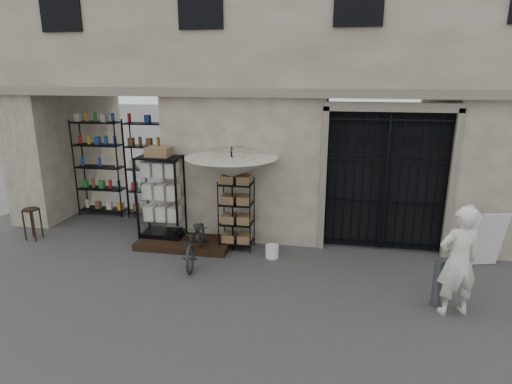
% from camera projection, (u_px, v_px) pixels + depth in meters
% --- Properties ---
extents(ground, '(80.00, 80.00, 0.00)m').
position_uv_depth(ground, '(287.00, 291.00, 7.39)').
color(ground, black).
rests_on(ground, ground).
extents(main_building, '(14.00, 4.00, 9.00)m').
position_uv_depth(main_building, '(310.00, 34.00, 9.95)').
color(main_building, '#B7AE93').
rests_on(main_building, ground).
extents(shop_recess, '(3.00, 1.70, 3.00)m').
position_uv_depth(shop_recess, '(117.00, 163.00, 10.41)').
color(shop_recess, black).
rests_on(shop_recess, ground).
extents(shop_shelving, '(2.70, 0.50, 2.50)m').
position_uv_depth(shop_shelving, '(125.00, 169.00, 10.96)').
color(shop_shelving, black).
rests_on(shop_shelving, ground).
extents(iron_gate, '(2.50, 0.21, 3.00)m').
position_uv_depth(iron_gate, '(385.00, 180.00, 8.84)').
color(iron_gate, black).
rests_on(iron_gate, ground).
extents(step_platform, '(2.00, 0.90, 0.15)m').
position_uv_depth(step_platform, '(185.00, 243.00, 9.25)').
color(step_platform, black).
rests_on(step_platform, ground).
extents(display_cabinet, '(0.99, 0.75, 1.93)m').
position_uv_depth(display_cabinet, '(161.00, 201.00, 9.27)').
color(display_cabinet, black).
rests_on(display_cabinet, step_platform).
extents(wire_rack, '(0.76, 0.62, 1.52)m').
position_uv_depth(wire_rack, '(237.00, 215.00, 8.98)').
color(wire_rack, black).
rests_on(wire_rack, ground).
extents(market_umbrella, '(2.14, 2.15, 2.66)m').
position_uv_depth(market_umbrella, '(232.00, 162.00, 8.56)').
color(market_umbrella, black).
rests_on(market_umbrella, ground).
extents(white_bucket, '(0.33, 0.33, 0.26)m').
position_uv_depth(white_bucket, '(272.00, 251.00, 8.69)').
color(white_bucket, white).
rests_on(white_bucket, ground).
extents(bicycle, '(0.71, 0.97, 1.71)m').
position_uv_depth(bicycle, '(197.00, 260.00, 8.59)').
color(bicycle, black).
rests_on(bicycle, ground).
extents(wooden_stool, '(0.36, 0.36, 0.72)m').
position_uv_depth(wooden_stool, '(33.00, 223.00, 9.58)').
color(wooden_stool, black).
rests_on(wooden_stool, ground).
extents(steel_bollard, '(0.19, 0.19, 0.79)m').
position_uv_depth(steel_bollard, '(438.00, 283.00, 6.85)').
color(steel_bollard, slate).
rests_on(steel_bollard, ground).
extents(shopkeeper, '(1.13, 1.88, 0.42)m').
position_uv_depth(shopkeeper, '(451.00, 312.00, 6.73)').
color(shopkeeper, silver).
rests_on(shopkeeper, ground).
extents(easel_sign, '(0.65, 0.71, 1.12)m').
position_uv_depth(easel_sign, '(484.00, 236.00, 8.29)').
color(easel_sign, silver).
rests_on(easel_sign, ground).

